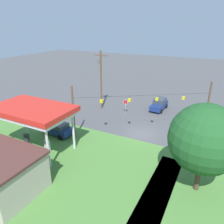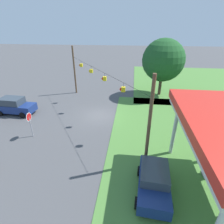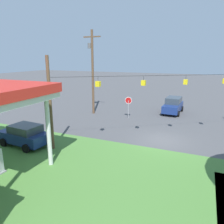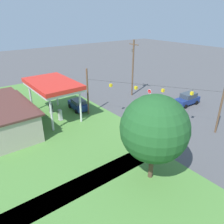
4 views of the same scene
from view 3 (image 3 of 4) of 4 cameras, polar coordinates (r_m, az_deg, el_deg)
ground_plane at (r=19.12m, az=12.79°, el=-7.30°), size 160.00×160.00×0.00m
car_at_pumps_front at (r=18.71m, az=-21.93°, el=-5.55°), size 4.22×2.35×1.73m
car_on_crossroad at (r=28.54m, az=15.67°, el=1.74°), size 2.26×4.70×1.99m
stop_sign_roadside at (r=24.94m, az=4.31°, el=2.39°), size 0.80×0.08×2.50m
utility_pole_main at (r=26.82m, az=-5.17°, el=11.30°), size 2.20×0.44×9.97m
signal_span_gantry at (r=18.11m, az=13.47°, el=4.18°), size 14.98×10.24×7.02m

